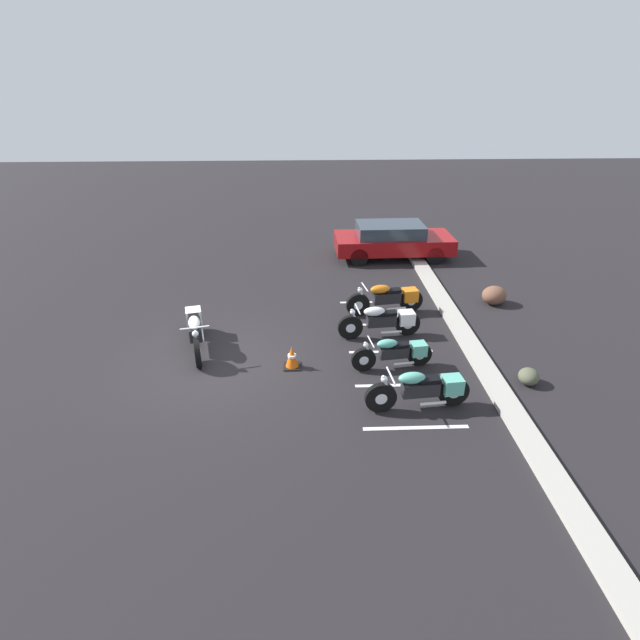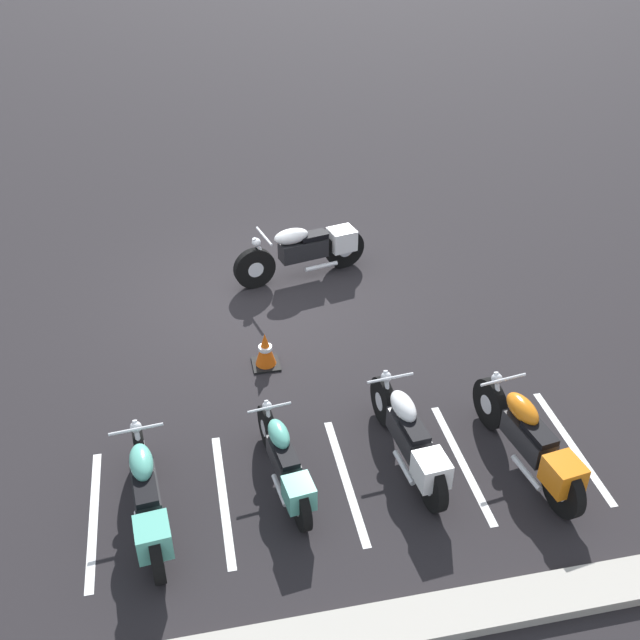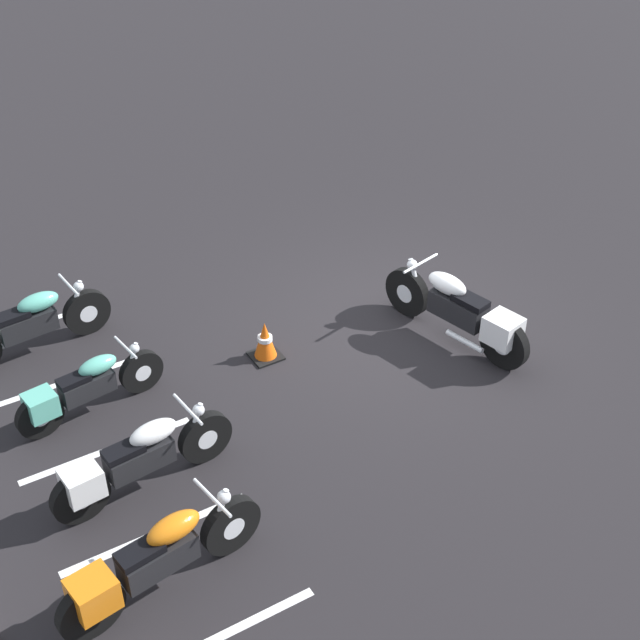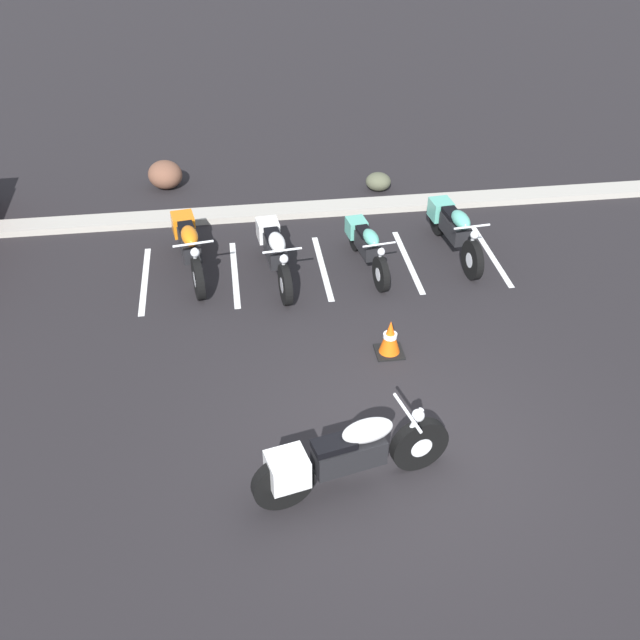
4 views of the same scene
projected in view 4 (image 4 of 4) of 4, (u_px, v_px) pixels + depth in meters
The scene contains 15 objects.
ground at pixel (402, 446), 9.26m from camera, with size 60.00×60.00×0.00m, color black.
motorcycle_white_featured at pixel (343, 457), 8.43m from camera, with size 2.37×0.89×0.95m.
parked_bike_0 at pixel (189, 244), 12.43m from camera, with size 0.73×2.26×0.89m.
parked_bike_1 at pixel (275, 250), 12.30m from camera, with size 0.64×2.20×0.86m.
parked_bike_2 at pixel (366, 244), 12.55m from camera, with size 0.61×1.94×0.77m.
parked_bike_3 at pixel (453, 228), 12.92m from camera, with size 0.64×2.21×0.87m.
concrete_curb at pixel (327, 208), 14.39m from camera, with size 18.00×0.50×0.12m, color #A8A399.
landscape_rock_0 at pixel (165, 175), 15.13m from camera, with size 0.74×0.67×0.55m, color brown.
landscape_rock_1 at pixel (378, 182), 15.07m from camera, with size 0.51×0.45×0.37m, color #4E513D.
traffic_cone at pixel (390, 338), 10.65m from camera, with size 0.40×0.40×0.56m.
stall_line_0 at pixel (145, 280), 12.39m from camera, with size 0.10×2.10×0.00m, color white.
stall_line_1 at pixel (235, 274), 12.56m from camera, with size 0.10×2.10×0.00m, color white.
stall_line_2 at pixel (323, 267), 12.72m from camera, with size 0.10×2.10×0.00m, color white.
stall_line_3 at pixel (408, 261), 12.89m from camera, with size 0.10×2.10×0.00m, color white.
stall_line_4 at pixel (491, 255), 13.05m from camera, with size 0.10×2.10×0.00m, color white.
Camera 4 is at (-1.90, -6.44, 6.65)m, focal length 42.00 mm.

